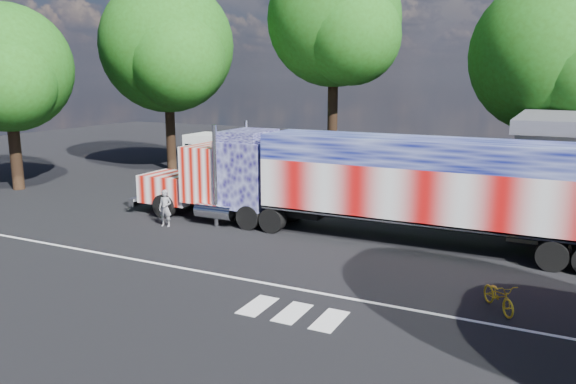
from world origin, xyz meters
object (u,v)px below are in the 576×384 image
at_px(tree_n_mid, 336,20).
at_px(tree_ne_a, 551,56).
at_px(bicycle, 499,296).
at_px(tree_w_a, 8,69).
at_px(tree_nw_a, 168,46).
at_px(woman, 165,208).
at_px(semi_truck, 368,182).
at_px(coach_bus, 275,165).

height_order(tree_n_mid, tree_ne_a, tree_n_mid).
bearing_deg(tree_ne_a, tree_n_mid, -179.83).
height_order(bicycle, tree_w_a, tree_w_a).
xyz_separation_m(tree_w_a, tree_nw_a, (3.95, 10.37, 1.70)).
bearing_deg(woman, tree_nw_a, 117.17).
xyz_separation_m(semi_truck, tree_w_a, (-22.91, 0.51, 4.93)).
distance_m(tree_n_mid, tree_nw_a, 12.32).
bearing_deg(semi_truck, tree_nw_a, 150.15).
bearing_deg(tree_w_a, tree_ne_a, 24.71).
bearing_deg(coach_bus, tree_w_a, -157.81).
height_order(semi_truck, woman, semi_truck).
relative_size(coach_bus, tree_ne_a, 0.92).
xyz_separation_m(tree_n_mid, tree_nw_a, (-11.83, -3.07, -1.59)).
distance_m(coach_bus, bicycle, 18.88).
bearing_deg(coach_bus, tree_n_mid, 83.17).
relative_size(semi_truck, tree_ne_a, 1.77).
bearing_deg(tree_n_mid, tree_nw_a, -165.45).
bearing_deg(tree_w_a, bicycle, -12.33).
bearing_deg(coach_bus, tree_nw_a, 158.60).
xyz_separation_m(semi_truck, bicycle, (6.14, -5.84, -2.01)).
xyz_separation_m(bicycle, tree_n_mid, (-13.27, 19.79, 10.23)).
height_order(coach_bus, tree_n_mid, tree_n_mid).
distance_m(bicycle, tree_n_mid, 25.93).
bearing_deg(coach_bus, tree_ne_a, 27.20).
xyz_separation_m(tree_ne_a, tree_nw_a, (-25.34, -3.11, 1.00)).
relative_size(tree_n_mid, tree_ne_a, 1.20).
xyz_separation_m(coach_bus, tree_nw_a, (-10.94, 4.29, 7.34)).
relative_size(tree_w_a, tree_ne_a, 0.89).
bearing_deg(woman, coach_bus, 73.99).
bearing_deg(tree_n_mid, bicycle, -56.16).
distance_m(coach_bus, tree_ne_a, 17.39).
bearing_deg(woman, tree_n_mid, 73.96).
height_order(tree_w_a, tree_ne_a, tree_ne_a).
relative_size(tree_n_mid, tree_nw_a, 1.09).
relative_size(tree_ne_a, tree_nw_a, 0.91).
bearing_deg(woman, tree_ne_a, 37.56).
distance_m(coach_bus, woman, 9.19).
relative_size(semi_truck, tree_nw_a, 1.61).
relative_size(bicycle, tree_nw_a, 0.12).
bearing_deg(semi_truck, bicycle, -43.59).
bearing_deg(tree_ne_a, coach_bus, -152.80).
xyz_separation_m(tree_w_a, tree_ne_a, (29.30, 13.48, 0.70)).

